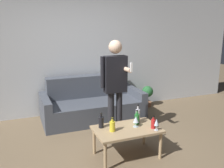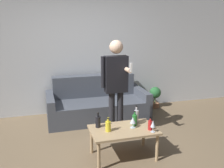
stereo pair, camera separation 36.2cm
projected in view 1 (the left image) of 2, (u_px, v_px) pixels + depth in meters
The scene contains 13 objects.
ground_plane at pixel (108, 158), 3.54m from camera, with size 16.00×16.00×0.00m, color #756047.
wall_back at pixel (72, 49), 5.13m from camera, with size 8.00×0.06×2.70m.
couch at pixel (92, 104), 5.01m from camera, with size 1.97×0.93×0.83m.
coffee_table at pixel (127, 132), 3.52m from camera, with size 0.93×0.57×0.43m.
bottle_orange at pixel (101, 122), 3.52m from camera, with size 0.07×0.07×0.22m.
bottle_green at pixel (153, 123), 3.50m from camera, with size 0.06×0.06×0.18m.
bottle_dark at pixel (112, 126), 3.40m from camera, with size 0.08×0.08×0.20m.
bottle_yellow at pixel (138, 115), 3.73m from camera, with size 0.07×0.07×0.26m.
bottle_red at pixel (137, 119), 3.64m from camera, with size 0.07×0.07×0.21m.
wine_glass_near at pixel (157, 123), 3.42m from camera, with size 0.06×0.06×0.17m.
wine_glass_far at pixel (136, 120), 3.54m from camera, with size 0.08×0.08×0.16m.
person_standing_front at pixel (115, 81), 4.01m from camera, with size 0.43×0.41×1.62m.
potted_plant at pixel (147, 94), 5.72m from camera, with size 0.26×0.26×0.48m.
Camera 1 is at (-1.12, -2.99, 1.87)m, focal length 40.00 mm.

